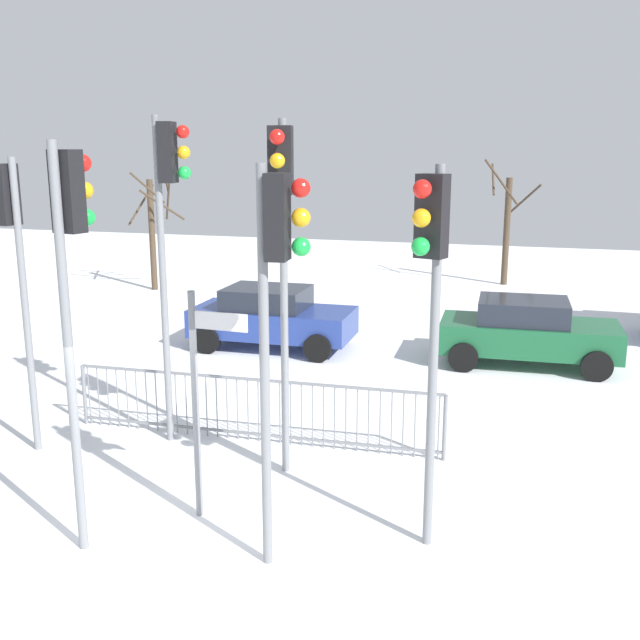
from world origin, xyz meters
TOP-DOWN VIEW (x-y plane):
  - ground_plane at (0.00, 0.00)m, footprint 60.00×60.00m
  - traffic_light_foreground_right at (3.14, 0.71)m, footprint 0.37×0.55m
  - traffic_light_rear_left at (1.62, -0.07)m, footprint 0.57×0.34m
  - traffic_light_mid_right at (0.89, 2.20)m, footprint 0.35×0.56m
  - traffic_light_foreground_left at (-0.73, -0.27)m, footprint 0.36×0.56m
  - traffic_light_rear_right at (-1.20, 2.95)m, footprint 0.56×0.35m
  - traffic_light_mid_left at (-3.33, 2.02)m, footprint 0.56×0.35m
  - direction_sign_post at (0.29, 0.72)m, footprint 0.79×0.10m
  - pedestrian_guard_railing at (-0.00, 3.27)m, footprint 6.23×0.24m
  - car_blue_trailing at (-1.68, 8.81)m, footprint 3.82×1.95m
  - car_green_mid at (4.19, 9.03)m, footprint 3.86×2.04m
  - bare_tree_left at (-8.01, 14.80)m, footprint 1.87×1.99m
  - bare_tree_centre at (3.28, 19.12)m, footprint 1.96×1.97m

SIDE VIEW (x-z plane):
  - ground_plane at x=0.00m, z-range 0.00..0.00m
  - pedestrian_guard_railing at x=0.00m, z-range 0.02..1.09m
  - car_blue_trailing at x=-1.68m, z-range 0.03..1.50m
  - car_green_mid at x=4.19m, z-range 0.03..1.50m
  - direction_sign_post at x=0.29m, z-range 0.18..3.16m
  - bare_tree_centre at x=3.28m, z-range -0.09..4.25m
  - bare_tree_left at x=-8.01m, z-range -0.28..4.61m
  - traffic_light_foreground_right at x=3.14m, z-range 1.05..5.55m
  - traffic_light_rear_left at x=1.62m, z-range 1.05..5.58m
  - traffic_light_mid_left at x=-3.33m, z-range 1.06..5.61m
  - traffic_light_foreground_left at x=-0.73m, z-range 1.10..5.86m
  - traffic_light_mid_right at x=0.89m, z-range 1.16..6.23m
  - traffic_light_rear_right at x=-1.20m, z-range 1.18..6.34m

